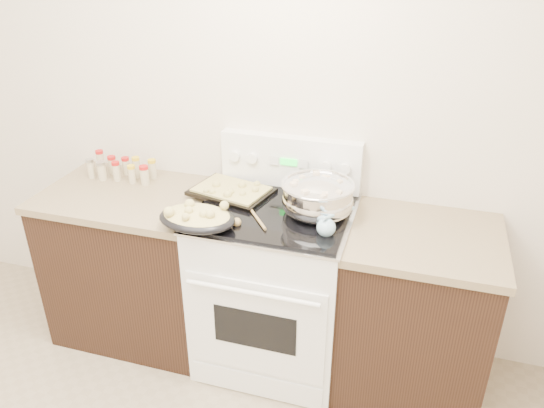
% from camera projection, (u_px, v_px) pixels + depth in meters
% --- Properties ---
extents(counter_left, '(0.93, 0.67, 0.92)m').
position_uv_depth(counter_left, '(139.00, 263.00, 3.08)').
color(counter_left, black).
rests_on(counter_left, ground).
extents(counter_right, '(0.73, 0.67, 0.92)m').
position_uv_depth(counter_right, '(413.00, 312.00, 2.68)').
color(counter_right, black).
rests_on(counter_right, ground).
extents(kitchen_range, '(0.78, 0.73, 1.22)m').
position_uv_depth(kitchen_range, '(275.00, 284.00, 2.85)').
color(kitchen_range, white).
rests_on(kitchen_range, ground).
extents(mixing_bowl, '(0.37, 0.37, 0.21)m').
position_uv_depth(mixing_bowl, '(318.00, 198.00, 2.57)').
color(mixing_bowl, silver).
rests_on(mixing_bowl, kitchen_range).
extents(roasting_pan, '(0.38, 0.27, 0.11)m').
position_uv_depth(roasting_pan, '(197.00, 217.00, 2.47)').
color(roasting_pan, black).
rests_on(roasting_pan, kitchen_range).
extents(baking_sheet, '(0.46, 0.37, 0.06)m').
position_uv_depth(baking_sheet, '(232.00, 191.00, 2.79)').
color(baking_sheet, black).
rests_on(baking_sheet, kitchen_range).
extents(wooden_spoon, '(0.17, 0.22, 0.04)m').
position_uv_depth(wooden_spoon, '(244.00, 220.00, 2.52)').
color(wooden_spoon, '#9F7F48').
rests_on(wooden_spoon, kitchen_range).
extents(blue_ladle, '(0.14, 0.28, 0.11)m').
position_uv_depth(blue_ladle, '(327.00, 226.00, 2.42)').
color(blue_ladle, '#97C7E2').
rests_on(blue_ladle, kitchen_range).
extents(spice_jars, '(0.38, 0.15, 0.13)m').
position_uv_depth(spice_jars, '(121.00, 169.00, 3.01)').
color(spice_jars, '#BFB28C').
rests_on(spice_jars, counter_left).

